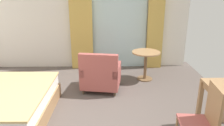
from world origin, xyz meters
name	(u,v)px	position (x,y,z in m)	size (l,w,h in m)	color
wall_back	(87,21)	(0.00, 3.04, 1.26)	(5.39, 0.12, 2.52)	silver
balcony_glass_door	(118,27)	(0.83, 2.96, 1.11)	(1.49, 0.02, 2.22)	silver
curtain_panel_left	(81,26)	(-0.13, 2.86, 1.16)	(0.58, 0.10, 2.32)	tan
curtain_panel_right	(155,25)	(1.80, 2.86, 1.16)	(0.41, 0.10, 2.32)	tan
desk_chair	(204,118)	(1.73, -0.51, 0.53)	(0.45, 0.49, 0.97)	#9E4C47
armchair_by_window	(101,75)	(0.39, 1.44, 0.34)	(0.88, 0.83, 0.87)	#9E4C47
round_cafe_table	(146,59)	(1.43, 2.02, 0.51)	(0.65, 0.65, 0.69)	#9E754C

